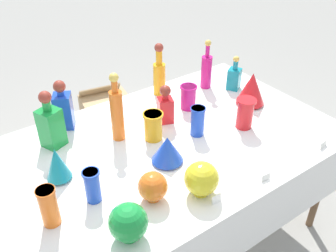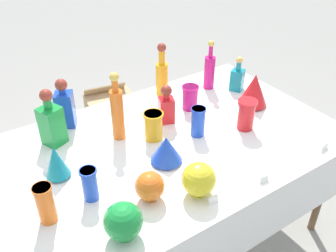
# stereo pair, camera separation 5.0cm
# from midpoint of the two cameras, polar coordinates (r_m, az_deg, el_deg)

# --- Properties ---
(ground_plane) EXTENTS (40.00, 40.00, 0.00)m
(ground_plane) POSITION_cam_midpoint_polar(r_m,az_deg,el_deg) (2.53, -0.60, -16.39)
(ground_plane) COLOR gray
(display_table) EXTENTS (1.85, 1.15, 0.76)m
(display_table) POSITION_cam_midpoint_polar(r_m,az_deg,el_deg) (2.01, -0.06, -4.19)
(display_table) COLOR white
(display_table) RESTS_ON ground
(tall_bottle_0) EXTENTS (0.07, 0.07, 0.33)m
(tall_bottle_0) POSITION_cam_midpoint_polar(r_m,az_deg,el_deg) (2.48, 5.29, 8.54)
(tall_bottle_0) COLOR #C61972
(tall_bottle_0) RESTS_ON display_table
(tall_bottle_1) EXTENTS (0.07, 0.07, 0.39)m
(tall_bottle_1) POSITION_cam_midpoint_polar(r_m,az_deg,el_deg) (1.96, -8.54, 2.17)
(tall_bottle_1) COLOR orange
(tall_bottle_1) RESTS_ON display_table
(tall_bottle_2) EXTENTS (0.08, 0.08, 0.34)m
(tall_bottle_2) POSITION_cam_midpoint_polar(r_m,az_deg,el_deg) (2.38, -1.95, 7.93)
(tall_bottle_2) COLOR orange
(tall_bottle_2) RESTS_ON display_table
(square_decanter_0) EXTENTS (0.11, 0.11, 0.23)m
(square_decanter_0) POSITION_cam_midpoint_polar(r_m,az_deg,el_deg) (2.11, -1.10, 3.08)
(square_decanter_0) COLOR red
(square_decanter_0) RESTS_ON display_table
(square_decanter_1) EXTENTS (0.11, 0.11, 0.23)m
(square_decanter_1) POSITION_cam_midpoint_polar(r_m,az_deg,el_deg) (2.50, 9.49, 7.38)
(square_decanter_1) COLOR teal
(square_decanter_1) RESTS_ON display_table
(square_decanter_2) EXTENTS (0.13, 0.13, 0.29)m
(square_decanter_2) POSITION_cam_midpoint_polar(r_m,az_deg,el_deg) (2.14, -16.34, 2.73)
(square_decanter_2) COLOR blue
(square_decanter_2) RESTS_ON display_table
(square_decanter_3) EXTENTS (0.13, 0.13, 0.32)m
(square_decanter_3) POSITION_cam_midpoint_polar(r_m,az_deg,el_deg) (2.00, -18.16, 0.27)
(square_decanter_3) COLOR #198C38
(square_decanter_3) RESTS_ON display_table
(slender_vase_0) EXTENTS (0.11, 0.11, 0.18)m
(slender_vase_0) POSITION_cam_midpoint_polar(r_m,az_deg,el_deg) (2.10, 11.00, 2.06)
(slender_vase_0) COLOR red
(slender_vase_0) RESTS_ON display_table
(slender_vase_1) EXTENTS (0.08, 0.08, 0.17)m
(slender_vase_1) POSITION_cam_midpoint_polar(r_m,az_deg,el_deg) (2.01, 3.81, 0.87)
(slender_vase_1) COLOR blue
(slender_vase_1) RESTS_ON display_table
(slender_vase_2) EXTENTS (0.11, 0.11, 0.16)m
(slender_vase_2) POSITION_cam_midpoint_polar(r_m,az_deg,el_deg) (1.98, -3.00, 0.13)
(slender_vase_2) COLOR orange
(slender_vase_2) RESTS_ON display_table
(slender_vase_3) EXTENTS (0.10, 0.10, 0.15)m
(slender_vase_3) POSITION_cam_midpoint_polar(r_m,az_deg,el_deg) (2.25, 2.47, 4.54)
(slender_vase_3) COLOR #C61972
(slender_vase_3) RESTS_ON display_table
(slender_vase_4) EXTENTS (0.08, 0.08, 0.18)m
(slender_vase_4) POSITION_cam_midpoint_polar(r_m,az_deg,el_deg) (1.60, -18.63, -11.42)
(slender_vase_4) COLOR orange
(slender_vase_4) RESTS_ON display_table
(slender_vase_5) EXTENTS (0.08, 0.08, 0.16)m
(slender_vase_5) POSITION_cam_midpoint_polar(r_m,az_deg,el_deg) (1.65, -12.34, -8.76)
(slender_vase_5) COLOR blue
(slender_vase_5) RESTS_ON display_table
(fluted_vase_0) EXTENTS (0.16, 0.16, 0.15)m
(fluted_vase_0) POSITION_cam_midpoint_polar(r_m,az_deg,el_deg) (1.82, -0.90, -3.56)
(fluted_vase_0) COLOR blue
(fluted_vase_0) RESTS_ON display_table
(fluted_vase_1) EXTENTS (0.17, 0.17, 0.21)m
(fluted_vase_1) POSITION_cam_midpoint_polar(r_m,az_deg,el_deg) (2.33, 12.01, 5.64)
(fluted_vase_1) COLOR red
(fluted_vase_1) RESTS_ON display_table
(fluted_vase_2) EXTENTS (0.12, 0.12, 0.17)m
(fluted_vase_2) POSITION_cam_midpoint_polar(r_m,az_deg,el_deg) (1.80, -17.33, -5.50)
(fluted_vase_2) COLOR teal
(fluted_vase_2) RESTS_ON display_table
(round_bowl_0) EXTENTS (0.15, 0.15, 0.16)m
(round_bowl_0) POSITION_cam_midpoint_polar(r_m,az_deg,el_deg) (1.48, -7.08, -14.37)
(round_bowl_0) COLOR #198C38
(round_bowl_0) RESTS_ON display_table
(round_bowl_1) EXTENTS (0.13, 0.13, 0.14)m
(round_bowl_1) POSITION_cam_midpoint_polar(r_m,az_deg,el_deg) (1.63, -3.23, -9.19)
(round_bowl_1) COLOR orange
(round_bowl_1) RESTS_ON display_table
(round_bowl_2) EXTENTS (0.15, 0.15, 0.16)m
(round_bowl_2) POSITION_cam_midpoint_polar(r_m,az_deg,el_deg) (1.65, 4.25, -8.01)
(round_bowl_2) COLOR yellow
(round_bowl_2) RESTS_ON display_table
(price_tag_left) EXTENTS (0.05, 0.01, 0.04)m
(price_tag_left) POSITION_cam_midpoint_polar(r_m,az_deg,el_deg) (1.66, 6.52, -10.96)
(price_tag_left) COLOR white
(price_tag_left) RESTS_ON display_table
(price_tag_center) EXTENTS (0.05, 0.02, 0.03)m
(price_tag_center) POSITION_cam_midpoint_polar(r_m,az_deg,el_deg) (1.81, 13.88, -7.57)
(price_tag_center) COLOR white
(price_tag_center) RESTS_ON display_table
(price_tag_right) EXTENTS (0.06, 0.02, 0.03)m
(price_tag_right) POSITION_cam_midpoint_polar(r_m,az_deg,el_deg) (2.11, 21.94, -2.63)
(price_tag_right) COLOR white
(price_tag_right) RESTS_ON display_table
(cardboard_box_behind_left) EXTENTS (0.47, 0.42, 0.40)m
(cardboard_box_behind_left) POSITION_cam_midpoint_polar(r_m,az_deg,el_deg) (3.41, -9.67, 1.83)
(cardboard_box_behind_left) COLOR tan
(cardboard_box_behind_left) RESTS_ON ground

